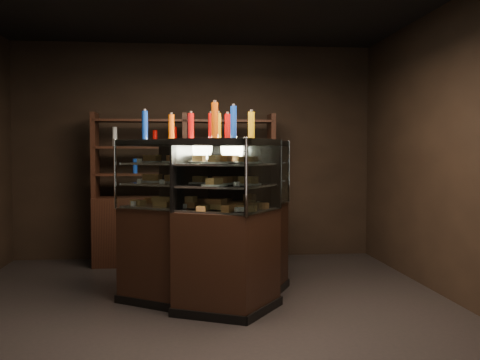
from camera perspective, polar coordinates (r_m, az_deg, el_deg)
The scene contains 7 objects.
ground at distance 5.28m, azimuth -4.14°, elevation -13.37°, with size 5.00×5.00×0.00m, color black.
room_shell at distance 5.09m, azimuth -4.22°, elevation 8.09°, with size 5.02×5.02×3.01m.
display_case at distance 5.33m, azimuth -2.47°, elevation -7.30°, with size 1.86×1.66×1.62m.
food_display at distance 5.25m, azimuth -2.47°, elevation 0.28°, with size 1.37×1.29×0.49m.
bottles_top at distance 5.26m, azimuth -2.50°, elevation 5.85°, with size 1.20×1.15×0.30m.
potted_conifer at distance 6.10m, azimuth 1.38°, elevation -6.29°, with size 0.41×0.41×0.88m.
back_shelving at distance 7.17m, azimuth -5.88°, elevation -4.10°, with size 2.39×0.44×2.00m.
Camera 1 is at (-0.16, -5.07, 1.48)m, focal length 40.00 mm.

